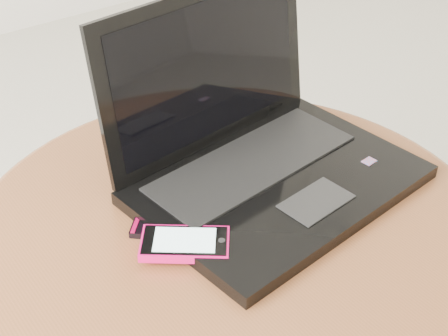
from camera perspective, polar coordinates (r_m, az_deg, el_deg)
table at (r=0.96m, az=0.66°, el=-10.22°), size 0.70×0.70×0.55m
laptop at (r=0.94m, az=2.77°, el=1.45°), size 0.39×0.33×0.24m
phone_black at (r=0.88m, az=-4.22°, el=-4.76°), size 0.11×0.11×0.01m
phone_pink at (r=0.83m, az=-3.25°, el=-6.26°), size 0.12×0.11×0.01m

